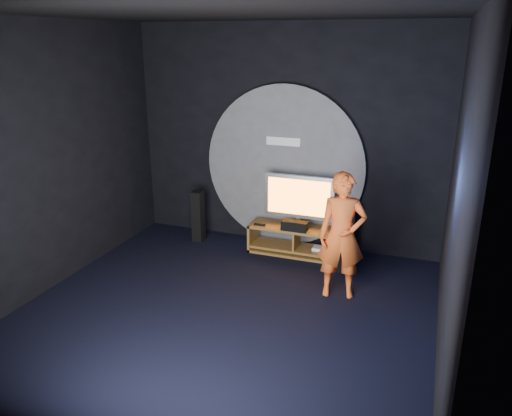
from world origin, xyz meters
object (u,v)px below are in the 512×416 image
at_px(tower_speaker_right, 350,229).
at_px(player, 342,236).
at_px(subwoofer, 346,261).
at_px(tv, 299,199).
at_px(media_console, 297,242).
at_px(tower_speaker_left, 198,216).

relative_size(tower_speaker_right, player, 0.52).
bearing_deg(subwoofer, tower_speaker_right, 97.15).
distance_m(tv, tower_speaker_right, 0.93).
height_order(media_console, tv, tv).
xyz_separation_m(media_console, subwoofer, (0.84, -0.31, -0.05)).
bearing_deg(tv, tower_speaker_right, 12.94).
bearing_deg(subwoofer, tower_speaker_left, 173.47).
bearing_deg(tower_speaker_right, player, -85.17).
distance_m(tower_speaker_right, subwoofer, 0.63).
xyz_separation_m(tv, tower_speaker_left, (-1.71, -0.09, -0.47)).
height_order(tower_speaker_left, tower_speaker_right, same).
bearing_deg(tower_speaker_left, tv, 2.90).
distance_m(media_console, tv, 0.71).
height_order(media_console, tower_speaker_left, tower_speaker_left).
xyz_separation_m(tower_speaker_right, player, (0.11, -1.32, 0.41)).
distance_m(tv, tower_speaker_left, 1.77).
distance_m(media_console, player, 1.53).
bearing_deg(tower_speaker_right, subwoofer, -82.85).
bearing_deg(subwoofer, tv, 155.97).
relative_size(media_console, player, 0.90).
bearing_deg(media_console, tv, 95.68).
relative_size(tv, tower_speaker_right, 1.28).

